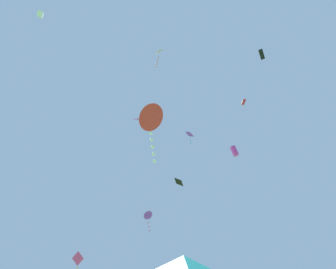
{
  "coord_description": "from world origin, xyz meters",
  "views": [
    {
      "loc": [
        -0.47,
        -5.91,
        1.54
      ],
      "look_at": [
        0.41,
        12.85,
        14.16
      ],
      "focal_mm": 27.93,
      "sensor_mm": 36.0,
      "label": 1
    }
  ],
  "objects": [
    {
      "name": "kite_black_diamond",
      "position": [
        2.07,
        21.28,
        13.46
      ],
      "size": [
        1.17,
        1.1,
        0.65
      ],
      "color": "black"
    },
    {
      "name": "kite_yellow_diamond",
      "position": [
        -0.58,
        8.81,
        19.98
      ],
      "size": [
        0.98,
        0.96,
        2.27
      ],
      "color": "yellow"
    },
    {
      "name": "canopy_tent_teal",
      "position": [
        0.78,
        6.37,
        2.98
      ],
      "size": [
        3.28,
        3.28,
        3.5
      ],
      "color": "#9E9EA3",
      "rests_on": "ground"
    },
    {
      "name": "kite_black_box",
      "position": [
        8.97,
        9.59,
        21.21
      ],
      "size": [
        0.73,
        0.89,
        0.94
      ],
      "color": "black"
    },
    {
      "name": "kite_magenta_box",
      "position": [
        10.32,
        25.26,
        20.02
      ],
      "size": [
        0.97,
        0.65,
        1.53
      ],
      "color": "#D6389E"
    },
    {
      "name": "kite_purple_delta",
      "position": [
        -1.07,
        14.24,
        7.56
      ],
      "size": [
        0.9,
        0.85,
        1.47
      ],
      "color": "purple"
    },
    {
      "name": "kite_purple_diamond",
      "position": [
        3.35,
        19.66,
        18.82
      ],
      "size": [
        0.83,
        0.65,
        1.82
      ],
      "color": "purple"
    },
    {
      "name": "kite_red_box",
      "position": [
        9.92,
        17.86,
        22.63
      ],
      "size": [
        0.62,
        0.33,
        0.84
      ],
      "color": "red"
    },
    {
      "name": "kite_red_delta",
      "position": [
        -0.88,
        5.09,
        9.9
      ],
      "size": [
        1.86,
        1.91,
        3.16
      ],
      "color": "red"
    },
    {
      "name": "kite_magenta_diamond",
      "position": [
        -9.45,
        28.15,
        6.42
      ],
      "size": [
        1.05,
        1.12,
        2.84
      ],
      "color": "#D6389E"
    },
    {
      "name": "kite_pink_diamond",
      "position": [
        -3.01,
        19.79,
        21.07
      ],
      "size": [
        1.02,
        1.16,
        1.06
      ],
      "color": "pink"
    },
    {
      "name": "kite_white_box",
      "position": [
        -10.48,
        6.98,
        21.9
      ],
      "size": [
        0.83,
        1.06,
        0.98
      ],
      "color": "white"
    }
  ]
}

